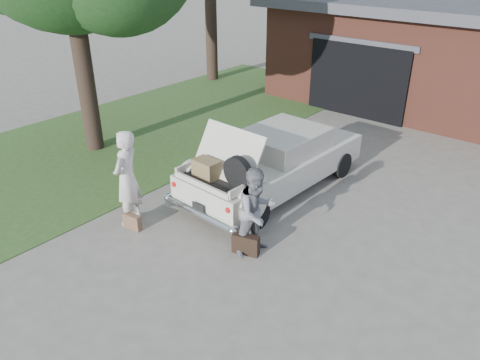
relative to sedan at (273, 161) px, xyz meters
The scene contains 7 objects.
ground 2.54m from the sedan, 76.97° to the right, with size 90.00×90.00×0.00m, color gray.
grass_strip 5.03m from the sedan, behind, with size 6.00×16.00×0.02m, color #2D4C1E.
sedan is the anchor object (origin of this frame).
woman_left 3.15m from the sedan, 114.64° to the right, with size 0.69×0.45×1.89m, color beige.
woman_right 2.37m from the sedan, 60.92° to the right, with size 0.78×0.61×1.60m, color slate.
suitcase_left 3.24m from the sedan, 110.09° to the right, with size 0.39×0.12×0.30m, color brown.
suitcase_right 2.53m from the sedan, 64.67° to the right, with size 0.48×0.15×0.37m, color black.
Camera 1 is at (4.74, -5.10, 4.89)m, focal length 35.00 mm.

